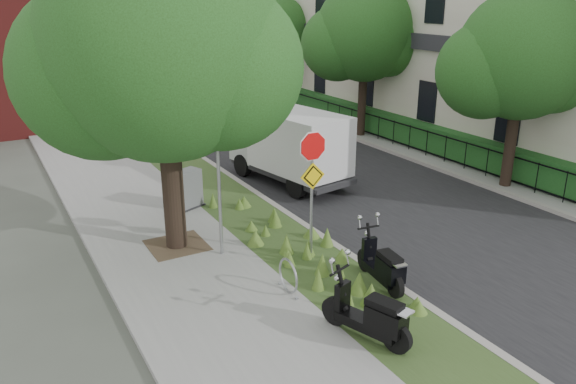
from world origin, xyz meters
name	(u,v)px	position (x,y,z in m)	size (l,w,h in m)	color
ground	(372,258)	(0.00, 0.00, 0.00)	(120.00, 120.00, 0.00)	#4C5147
sidewalk_near	(104,173)	(-4.25, 10.00, 0.06)	(3.50, 60.00, 0.12)	gray
verge	(178,162)	(-1.50, 10.00, 0.06)	(2.00, 60.00, 0.12)	#374F22
kerb_near	(203,159)	(-0.50, 10.00, 0.07)	(0.20, 60.00, 0.13)	#9E9991
road	(282,149)	(3.00, 10.00, 0.01)	(7.00, 60.00, 0.01)	black
kerb_far	(351,137)	(6.50, 10.00, 0.07)	(0.20, 60.00, 0.13)	#9E9991
footpath_far	(382,133)	(8.20, 10.00, 0.06)	(3.20, 60.00, 0.12)	gray
street_tree_main	(159,55)	(-4.08, 2.86, 4.80)	(6.21, 5.54, 7.66)	black
bare_post	(219,176)	(-3.20, 1.80, 2.12)	(0.08, 0.08, 4.00)	#A5A8AD
bike_hoop	(288,276)	(-2.70, -0.60, 0.50)	(0.06, 0.78, 0.77)	#A5A8AD
sign_assembly	(312,169)	(-1.40, 0.58, 2.33)	(0.94, 0.08, 3.22)	#A5A8AD
fence_far	(365,122)	(7.20, 10.00, 0.67)	(0.04, 24.00, 1.00)	black
hedge_far	(377,120)	(7.90, 10.00, 0.67)	(1.00, 24.00, 1.10)	#184318
terrace_houses	(443,38)	(11.49, 10.00, 4.16)	(7.40, 26.40, 8.20)	beige
far_tree_a	(519,61)	(6.94, 2.05, 4.13)	(4.60, 4.10, 6.22)	black
far_tree_b	(363,37)	(6.94, 10.05, 4.37)	(4.83, 4.31, 6.56)	black
far_tree_c	(274,35)	(6.94, 18.04, 3.95)	(4.37, 3.89, 5.93)	black
scooter_near	(375,321)	(-2.23, -2.95, 0.56)	(0.82, 1.85, 0.91)	black
scooter_far	(385,270)	(-0.81, -1.45, 0.54)	(0.52, 1.80, 0.86)	black
box_truck	(291,144)	(1.11, 5.98, 1.37)	(2.58, 4.88, 2.10)	#262628
utility_cabinet	(188,189)	(-2.80, 5.23, 0.66)	(1.00, 0.85, 1.13)	#262628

